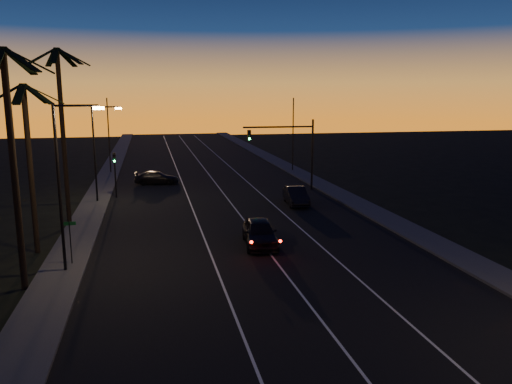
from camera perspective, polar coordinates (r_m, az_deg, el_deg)
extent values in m
cube|color=black|center=(38.75, -2.36, -2.95)|extent=(20.00, 170.00, 0.01)
cube|color=#393937|center=(38.52, -19.04, -3.54)|extent=(2.40, 170.00, 0.16)
cube|color=#393937|center=(42.04, 12.87, -2.00)|extent=(2.40, 170.00, 0.16)
cube|color=silver|center=(38.37, -6.78, -3.15)|extent=(0.12, 160.00, 0.01)
cube|color=silver|center=(38.84, -1.63, -2.90)|extent=(0.12, 160.00, 0.01)
cube|color=silver|center=(39.60, 3.36, -2.64)|extent=(0.12, 160.00, 0.01)
cylinder|color=black|center=(26.09, -25.90, 1.91)|extent=(0.32, 0.32, 11.50)
cube|color=black|center=(25.90, -24.50, 13.50)|extent=(2.18, 0.92, 1.18)
cube|color=black|center=(26.71, -25.45, 13.33)|extent=(1.25, 2.12, 1.18)
cube|color=black|center=(25.06, -25.35, 13.55)|extent=(1.95, 1.61, 1.18)
cylinder|color=black|center=(32.11, -24.36, 2.21)|extent=(0.32, 0.32, 10.00)
cube|color=black|center=(31.86, -23.08, 10.28)|extent=(2.18, 0.92, 1.18)
cube|color=black|center=(32.66, -23.88, 10.21)|extent=(1.25, 2.12, 1.18)
cube|color=black|center=(32.83, -25.48, 10.09)|extent=(1.34, 2.09, 1.18)
cube|color=black|center=(32.25, -26.75, 9.98)|extent=(2.18, 0.82, 1.18)
cube|color=black|center=(31.33, -26.75, 9.98)|extent=(1.90, 1.69, 1.18)
cube|color=black|center=(30.77, -25.39, 10.10)|extent=(0.45, 2.16, 1.18)
cube|color=black|center=(31.01, -23.72, 10.23)|extent=(1.95, 1.61, 1.18)
cylinder|color=black|center=(37.65, -21.15, 5.54)|extent=(0.32, 0.32, 12.50)
cube|color=black|center=(37.71, -20.12, 14.29)|extent=(2.18, 0.92, 1.18)
cube|color=black|center=(38.49, -20.87, 14.16)|extent=(1.25, 2.12, 1.18)
cube|color=black|center=(38.61, -22.27, 14.05)|extent=(1.34, 2.09, 1.18)
cube|color=black|center=(37.98, -23.31, 14.04)|extent=(2.18, 0.82, 1.18)
cube|color=black|center=(37.07, -23.22, 14.14)|extent=(1.90, 1.69, 1.18)
cube|color=black|center=(36.55, -22.00, 14.28)|extent=(0.45, 2.16, 1.18)
cube|color=black|center=(36.85, -20.60, 14.35)|extent=(1.95, 1.61, 1.18)
cylinder|color=black|center=(27.89, -21.55, 0.17)|extent=(0.16, 0.16, 9.00)
cylinder|color=black|center=(27.29, -19.90, 9.27)|extent=(2.20, 0.12, 0.12)
cube|color=#FBB364|center=(27.18, -17.56, 9.13)|extent=(0.55, 0.26, 0.16)
cylinder|color=black|center=(45.59, -17.96, 4.06)|extent=(0.16, 0.16, 8.50)
cylinder|color=black|center=(45.21, -16.87, 9.29)|extent=(2.20, 0.12, 0.12)
cube|color=#FBB364|center=(45.14, -15.46, 9.20)|extent=(0.55, 0.26, 0.16)
cylinder|color=black|center=(29.55, -20.42, -5.56)|extent=(0.06, 0.06, 2.60)
cube|color=#0C4D1B|center=(29.25, -20.57, -3.39)|extent=(0.70, 0.03, 0.20)
cylinder|color=black|center=(50.00, 6.44, 4.25)|extent=(0.20, 0.20, 7.00)
cylinder|color=black|center=(48.74, 2.58, 7.44)|extent=(7.00, 0.16, 0.16)
cube|color=black|center=(48.15, -0.79, 6.51)|extent=(0.32, 0.28, 1.00)
sphere|color=black|center=(47.96, -0.75, 6.87)|extent=(0.20, 0.20, 0.20)
sphere|color=black|center=(47.98, -0.75, 6.49)|extent=(0.20, 0.20, 0.20)
sphere|color=#14FF59|center=(48.01, -0.75, 6.11)|extent=(0.20, 0.20, 0.20)
cylinder|color=black|center=(47.73, -15.79, 1.87)|extent=(0.14, 0.14, 4.20)
cube|color=black|center=(47.51, -15.89, 3.78)|extent=(0.28, 0.25, 0.90)
sphere|color=black|center=(47.33, -15.92, 4.09)|extent=(0.18, 0.18, 0.18)
sphere|color=black|center=(47.36, -15.90, 3.75)|extent=(0.18, 0.18, 0.18)
sphere|color=#14FF59|center=(47.39, -15.88, 3.42)|extent=(0.18, 0.18, 0.18)
cylinder|color=black|center=(62.42, -16.47, 6.14)|extent=(0.14, 0.14, 9.00)
cylinder|color=black|center=(61.74, 4.25, 6.52)|extent=(0.14, 0.14, 9.00)
imported|color=black|center=(31.59, 0.43, -4.63)|extent=(2.45, 5.08, 1.67)
sphere|color=#FF0F05|center=(28.63, -0.53, -5.75)|extent=(0.18, 0.18, 0.18)
sphere|color=#FF0F05|center=(28.85, 2.80, -5.63)|extent=(0.18, 0.18, 0.18)
imported|color=black|center=(43.33, 4.59, -0.44)|extent=(2.00, 4.71, 1.51)
imported|color=black|center=(54.10, -11.28, 1.61)|extent=(4.88, 2.51, 1.35)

